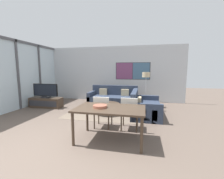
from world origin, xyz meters
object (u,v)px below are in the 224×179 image
Objects in this scene: tv_console at (46,102)px; sofa_main at (113,99)px; dining_table at (110,111)px; dining_chair_centre at (129,111)px; television at (45,91)px; sofa_side at (143,108)px; floor_lamp at (146,78)px; coffee_table at (106,106)px; dining_chair_left at (102,110)px; fruit_bowl at (100,106)px.

sofa_main reaches higher than tv_console.
tv_console is at bearing 144.78° from dining_table.
dining_chair_centre reaches higher than tv_console.
television is at bearing 144.77° from dining_table.
floor_lamp is (0.07, 1.37, 1.00)m from sofa_side.
sofa_main is 2.44× the size of dining_chair_centre.
dining_chair_centre is (3.76, -1.71, 0.30)m from tv_console.
tv_console is at bearing 173.99° from coffee_table.
dining_table is (0.65, -2.11, 0.42)m from coffee_table.
dining_chair_left reaches higher than fruit_bowl.
tv_console is 1.56× the size of dining_chair_centre.
sofa_main is (2.75, 1.08, 0.07)m from tv_console.
sofa_side is 1.82× the size of dining_chair_centre.
sofa_main is 2.82m from dining_chair_left.
tv_console is 0.92× the size of floor_lamp.
tv_console is at bearing 150.38° from dining_chair_left.
dining_table is at bearing -61.30° from dining_chair_left.
dining_chair_left is (-0.37, 0.68, -0.17)m from dining_table.
television is at bearing 142.46° from fruit_bowl.
tv_console is 4.04m from fruit_bowl.
tv_console is at bearing 85.66° from sofa_side.
dining_table is at bearing -35.22° from tv_console.
television is 4.15m from dining_table.
television is at bearing 85.65° from sofa_side.
coffee_table is at bearing -90.00° from sofa_main.
dining_chair_left is at bearing -84.35° from sofa_main.
dining_table reaches higher than coffee_table.
floor_lamp is (1.44, 1.35, 1.00)m from coffee_table.
television reaches higher than sofa_main.
tv_console is 0.90× the size of dining_table.
dining_chair_centre is at bearing 1.04° from dining_chair_left.
fruit_bowl is at bearing -78.76° from coffee_table.
tv_console is 1.32× the size of coffee_table.
dining_chair_centre is at bearing 165.62° from sofa_side.
coffee_table is 0.70× the size of floor_lamp.
fruit_bowl is at bearing -37.54° from television.
dining_table is (0.65, -3.47, 0.41)m from sofa_main.
television is at bearing 155.61° from dining_chair_centre.
sofa_side is at bearing -45.36° from sofa_main.
dining_table is 1.73× the size of dining_chair_left.
dining_chair_centre is at bearing 61.77° from dining_table.
fruit_bowl is (0.15, -0.72, 0.29)m from dining_chair_left.
sofa_side is at bearing 70.75° from dining_table.
fruit_bowl is 3.67m from floor_lamp.
floor_lamp is at bearing 81.27° from dining_chair_centre.
dining_chair_left is 0.79m from fruit_bowl.
coffee_table is 1.18× the size of dining_chair_left.
tv_console is 1.56× the size of dining_chair_left.
tv_console is 0.51m from television.
dining_chair_left is at bearing -29.64° from television.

